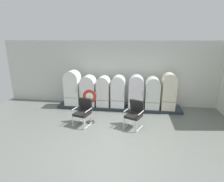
{
  "coord_description": "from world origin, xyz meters",
  "views": [
    {
      "loc": [
        0.81,
        -5.03,
        3.19
      ],
      "look_at": [
        -0.28,
        2.75,
        0.91
      ],
      "focal_mm": 28.97,
      "sensor_mm": 36.0,
      "label": 1
    }
  ],
  "objects_px": {
    "refrigerator_3": "(118,90)",
    "refrigerator_5": "(152,92)",
    "refrigerator_6": "(169,90)",
    "refrigerator_0": "(73,87)",
    "refrigerator_2": "(103,90)",
    "armchair_right": "(135,113)",
    "refrigerator_1": "(88,90)",
    "refrigerator_4": "(136,91)",
    "armchair_left": "(83,110)",
    "sign_stand": "(90,106)"
  },
  "relations": [
    {
      "from": "refrigerator_3",
      "to": "refrigerator_1",
      "type": "bearing_deg",
      "value": 179.73
    },
    {
      "from": "refrigerator_3",
      "to": "refrigerator_5",
      "type": "bearing_deg",
      "value": 0.71
    },
    {
      "from": "refrigerator_0",
      "to": "refrigerator_1",
      "type": "distance_m",
      "value": 0.77
    },
    {
      "from": "refrigerator_1",
      "to": "sign_stand",
      "type": "relative_size",
      "value": 1.05
    },
    {
      "from": "refrigerator_1",
      "to": "armchair_right",
      "type": "xyz_separation_m",
      "value": [
        2.21,
        -1.72,
        -0.31
      ]
    },
    {
      "from": "refrigerator_0",
      "to": "refrigerator_6",
      "type": "relative_size",
      "value": 1.0
    },
    {
      "from": "refrigerator_6",
      "to": "armchair_left",
      "type": "bearing_deg",
      "value": -152.51
    },
    {
      "from": "refrigerator_3",
      "to": "refrigerator_5",
      "type": "xyz_separation_m",
      "value": [
        1.55,
        0.02,
        -0.02
      ]
    },
    {
      "from": "refrigerator_1",
      "to": "refrigerator_3",
      "type": "relative_size",
      "value": 0.98
    },
    {
      "from": "sign_stand",
      "to": "refrigerator_5",
      "type": "bearing_deg",
      "value": 33.08
    },
    {
      "from": "refrigerator_1",
      "to": "refrigerator_5",
      "type": "relative_size",
      "value": 1.0
    },
    {
      "from": "refrigerator_1",
      "to": "sign_stand",
      "type": "distance_m",
      "value": 1.68
    },
    {
      "from": "refrigerator_1",
      "to": "refrigerator_4",
      "type": "relative_size",
      "value": 0.95
    },
    {
      "from": "refrigerator_5",
      "to": "armchair_right",
      "type": "xyz_separation_m",
      "value": [
        -0.75,
        -1.73,
        -0.32
      ]
    },
    {
      "from": "refrigerator_4",
      "to": "armchair_left",
      "type": "relative_size",
      "value": 1.46
    },
    {
      "from": "refrigerator_2",
      "to": "armchair_right",
      "type": "height_order",
      "value": "refrigerator_2"
    },
    {
      "from": "refrigerator_0",
      "to": "refrigerator_1",
      "type": "xyz_separation_m",
      "value": [
        0.76,
        0.0,
        -0.12
      ]
    },
    {
      "from": "refrigerator_4",
      "to": "refrigerator_6",
      "type": "distance_m",
      "value": 1.43
    },
    {
      "from": "refrigerator_3",
      "to": "armchair_left",
      "type": "distance_m",
      "value": 2.13
    },
    {
      "from": "refrigerator_5",
      "to": "refrigerator_6",
      "type": "height_order",
      "value": "refrigerator_6"
    },
    {
      "from": "refrigerator_2",
      "to": "refrigerator_6",
      "type": "distance_m",
      "value": 2.94
    },
    {
      "from": "refrigerator_6",
      "to": "sign_stand",
      "type": "distance_m",
      "value": 3.55
    },
    {
      "from": "refrigerator_0",
      "to": "refrigerator_4",
      "type": "xyz_separation_m",
      "value": [
        2.99,
        0.0,
        -0.08
      ]
    },
    {
      "from": "refrigerator_4",
      "to": "armchair_left",
      "type": "distance_m",
      "value": 2.66
    },
    {
      "from": "refrigerator_4",
      "to": "refrigerator_5",
      "type": "bearing_deg",
      "value": 0.96
    },
    {
      "from": "refrigerator_5",
      "to": "armchair_right",
      "type": "relative_size",
      "value": 1.39
    },
    {
      "from": "refrigerator_0",
      "to": "refrigerator_4",
      "type": "distance_m",
      "value": 3.0
    },
    {
      "from": "refrigerator_0",
      "to": "refrigerator_5",
      "type": "distance_m",
      "value": 3.73
    },
    {
      "from": "refrigerator_0",
      "to": "refrigerator_5",
      "type": "bearing_deg",
      "value": 0.23
    },
    {
      "from": "refrigerator_0",
      "to": "armchair_right",
      "type": "xyz_separation_m",
      "value": [
        2.97,
        -1.72,
        -0.43
      ]
    },
    {
      "from": "refrigerator_6",
      "to": "refrigerator_5",
      "type": "bearing_deg",
      "value": 178.03
    },
    {
      "from": "refrigerator_0",
      "to": "armchair_right",
      "type": "distance_m",
      "value": 3.46
    },
    {
      "from": "refrigerator_1",
      "to": "refrigerator_4",
      "type": "distance_m",
      "value": 2.23
    },
    {
      "from": "refrigerator_1",
      "to": "refrigerator_6",
      "type": "relative_size",
      "value": 0.87
    },
    {
      "from": "refrigerator_2",
      "to": "armchair_right",
      "type": "relative_size",
      "value": 1.38
    },
    {
      "from": "refrigerator_5",
      "to": "sign_stand",
      "type": "distance_m",
      "value": 2.95
    },
    {
      "from": "armchair_left",
      "to": "refrigerator_3",
      "type": "bearing_deg",
      "value": 57.21
    },
    {
      "from": "refrigerator_4",
      "to": "sign_stand",
      "type": "distance_m",
      "value": 2.37
    },
    {
      "from": "refrigerator_3",
      "to": "refrigerator_6",
      "type": "height_order",
      "value": "refrigerator_6"
    },
    {
      "from": "refrigerator_0",
      "to": "refrigerator_6",
      "type": "height_order",
      "value": "refrigerator_0"
    },
    {
      "from": "refrigerator_5",
      "to": "armchair_right",
      "type": "distance_m",
      "value": 1.91
    },
    {
      "from": "refrigerator_6",
      "to": "armchair_left",
      "type": "height_order",
      "value": "refrigerator_6"
    },
    {
      "from": "refrigerator_1",
      "to": "refrigerator_4",
      "type": "bearing_deg",
      "value": 0.0
    },
    {
      "from": "refrigerator_0",
      "to": "refrigerator_2",
      "type": "height_order",
      "value": "refrigerator_0"
    },
    {
      "from": "refrigerator_6",
      "to": "sign_stand",
      "type": "bearing_deg",
      "value": -153.4
    },
    {
      "from": "sign_stand",
      "to": "armchair_left",
      "type": "bearing_deg",
      "value": -141.04
    },
    {
      "from": "refrigerator_5",
      "to": "armchair_left",
      "type": "xyz_separation_m",
      "value": [
        -2.69,
        -1.78,
        -0.32
      ]
    },
    {
      "from": "armchair_right",
      "to": "sign_stand",
      "type": "distance_m",
      "value": 1.73
    },
    {
      "from": "armchair_right",
      "to": "sign_stand",
      "type": "height_order",
      "value": "sign_stand"
    },
    {
      "from": "sign_stand",
      "to": "armchair_right",
      "type": "bearing_deg",
      "value": -4.01
    }
  ]
}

